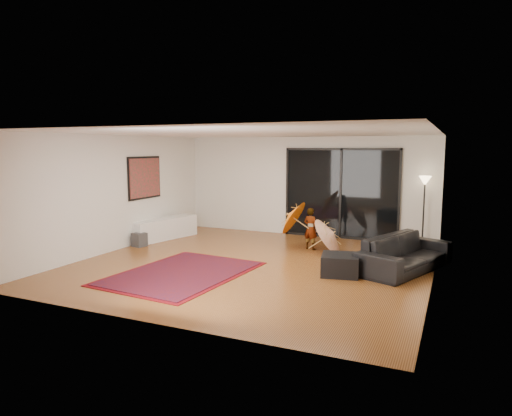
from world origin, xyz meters
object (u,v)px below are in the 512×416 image
Objects in this scene: media_console at (164,229)px; ottoman at (340,265)px; sofa at (405,253)px; child at (311,229)px.

ottoman is (5.11, -1.53, -0.08)m from media_console.
media_console is at bearing 163.34° from ottoman.
media_console is at bearing 105.37° from sofa.
child is at bearing 86.97° from sofa.
sofa is at bearing 37.85° from ottoman.
sofa is 2.50m from child.
child is (3.93, 0.36, 0.23)m from media_console.
sofa is (6.20, -0.68, 0.07)m from media_console.
sofa is at bearing 6.83° from media_console.
ottoman is at bearing 137.22° from child.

